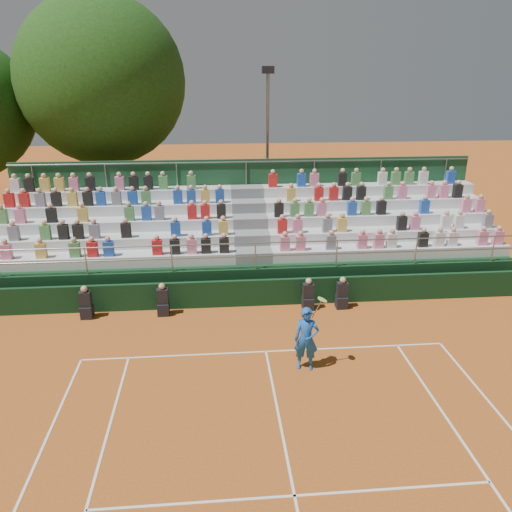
{
  "coord_description": "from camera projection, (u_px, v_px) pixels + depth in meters",
  "views": [
    {
      "loc": [
        -1.44,
        -13.08,
        8.06
      ],
      "look_at": [
        0.0,
        3.5,
        1.8
      ],
      "focal_mm": 35.0,
      "sensor_mm": 36.0,
      "label": 1
    }
  ],
  "objects": [
    {
      "name": "tree_east",
      "position": [
        102.0,
        81.0,
        23.66
      ],
      "size": [
        7.87,
        7.87,
        11.46
      ],
      "color": "#331F12",
      "rests_on": "ground"
    },
    {
      "name": "grandstand",
      "position": [
        250.0,
        247.0,
        20.77
      ],
      "size": [
        20.0,
        5.2,
        4.4
      ],
      "color": "black",
      "rests_on": "ground"
    },
    {
      "name": "floodlight_mast",
      "position": [
        268.0,
        138.0,
        25.34
      ],
      "size": [
        0.6,
        0.25,
        8.19
      ],
      "color": "gray",
      "rests_on": "ground"
    },
    {
      "name": "line_officials",
      "position": [
        227.0,
        300.0,
        17.46
      ],
      "size": [
        9.33,
        0.4,
        1.19
      ],
      "color": "black",
      "rests_on": "ground"
    },
    {
      "name": "tennis_player",
      "position": [
        306.0,
        339.0,
        14.01
      ],
      "size": [
        0.91,
        0.58,
        2.22
      ],
      "color": "#1754AD",
      "rests_on": "ground"
    },
    {
      "name": "courtside_wall",
      "position": [
        257.0,
        293.0,
        17.96
      ],
      "size": [
        20.0,
        0.15,
        1.0
      ],
      "primitive_type": "cube",
      "color": "black",
      "rests_on": "ground"
    },
    {
      "name": "ground",
      "position": [
        266.0,
        352.0,
        15.16
      ],
      "size": [
        90.0,
        90.0,
        0.0
      ],
      "primitive_type": "plane",
      "color": "#AF571D",
      "rests_on": "ground"
    }
  ]
}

